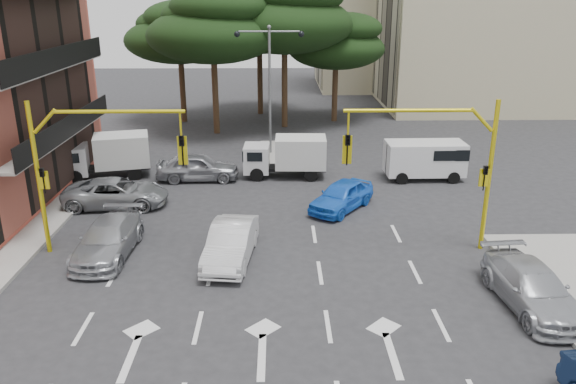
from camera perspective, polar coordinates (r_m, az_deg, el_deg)
name	(u,v)px	position (r m, az deg, el deg)	size (l,w,h in m)	color
ground	(265,273)	(20.75, -2.31, -8.25)	(120.00, 120.00, 0.00)	#28282B
median_strip	(270,154)	(35.68, -1.79, 3.92)	(1.40, 6.00, 0.15)	gray
apartment_beige_far	(395,7)	(63.60, 10.81, 18.02)	(16.20, 12.15, 16.70)	beige
pine_left_near	(213,25)	(40.61, -7.61, 16.45)	(9.15, 9.15, 10.23)	#382616
pine_center	(285,14)	(42.34, -0.28, 17.67)	(9.98, 9.98, 11.16)	#382616
pine_left_far	(180,32)	(45.02, -10.95, 15.68)	(8.32, 8.32, 9.30)	#382616
pine_right	(337,41)	(44.68, 5.01, 15.03)	(7.49, 7.49, 8.37)	#382616
pine_back	(260,20)	(47.38, -2.89, 17.01)	(9.15, 9.15, 10.23)	#382616
signal_mast_right	(445,155)	(22.07, 15.64, 3.61)	(5.79, 0.37, 6.00)	gold
signal_mast_left	(83,157)	(22.38, -20.07, 3.35)	(5.79, 0.37, 6.00)	gold
street_lamp_center	(270,68)	(34.62, -1.89, 12.48)	(4.16, 0.36, 7.77)	slate
car_white_hatch	(231,243)	(21.51, -5.82, -5.16)	(1.52, 4.37, 1.44)	silver
car_blue_compact	(342,196)	(26.51, 5.47, -0.37)	(1.61, 4.01, 1.37)	blue
car_silver_wagon	(108,239)	(22.91, -17.83, -4.57)	(1.90, 4.67, 1.36)	#9A9DA2
car_silver_cross_a	(116,193)	(28.00, -17.05, -0.09)	(2.25, 4.88, 1.36)	#93959A
car_silver_cross_b	(198,167)	(30.98, -9.15, 2.56)	(1.78, 4.43, 1.51)	gray
car_silver_parked	(532,288)	(20.04, 23.55, -8.89)	(1.90, 4.68, 1.36)	#A2A4AA
van_white	(424,160)	(31.62, 13.69, 3.16)	(1.91, 4.22, 2.11)	silver
box_truck_a	(106,156)	(32.54, -17.99, 3.45)	(2.03, 4.82, 2.37)	silver
box_truck_b	(286,157)	(31.06, -0.24, 3.57)	(1.93, 4.59, 2.26)	silver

